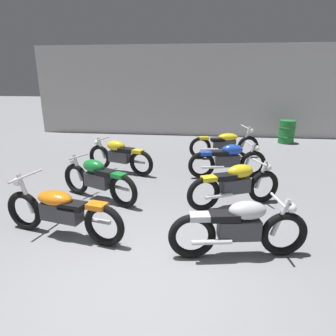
{
  "coord_description": "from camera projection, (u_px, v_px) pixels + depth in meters",
  "views": [
    {
      "loc": [
        0.76,
        -3.04,
        2.49
      ],
      "look_at": [
        0.0,
        3.04,
        0.55
      ],
      "focal_mm": 31.94,
      "sensor_mm": 36.0,
      "label": 1
    }
  ],
  "objects": [
    {
      "name": "motorcycle_right_row_2",
      "position": [
        228.0,
        160.0,
        7.38
      ],
      "size": [
        1.95,
        0.64,
        0.88
      ],
      "color": "black",
      "rests_on": "ground"
    },
    {
      "name": "motorcycle_right_row_3",
      "position": [
        225.0,
        144.0,
        9.12
      ],
      "size": [
        2.14,
        0.8,
        0.97
      ],
      "color": "black",
      "rests_on": "ground"
    },
    {
      "name": "ground_plane",
      "position": [
        138.0,
        283.0,
        3.72
      ],
      "size": [
        60.0,
        60.0,
        0.0
      ],
      "primitive_type": "plane",
      "color": "gray"
    },
    {
      "name": "motorcycle_left_row_1",
      "position": [
        98.0,
        179.0,
        6.04
      ],
      "size": [
        1.84,
        0.92,
        0.88
      ],
      "color": "black",
      "rests_on": "ground"
    },
    {
      "name": "motorcycle_left_row_2",
      "position": [
        119.0,
        156.0,
        7.75
      ],
      "size": [
        1.9,
        0.77,
        0.88
      ],
      "color": "black",
      "rests_on": "ground"
    },
    {
      "name": "back_wall",
      "position": [
        188.0,
        91.0,
        12.17
      ],
      "size": [
        12.7,
        0.24,
        3.6
      ],
      "primitive_type": "cube",
      "color": "#BCBAB7",
      "rests_on": "ground"
    },
    {
      "name": "motorcycle_left_row_0",
      "position": [
        61.0,
        211.0,
        4.65
      ],
      "size": [
        2.14,
        0.75,
        0.97
      ],
      "color": "black",
      "rests_on": "ground"
    },
    {
      "name": "motorcycle_right_row_1",
      "position": [
        235.0,
        184.0,
        5.74
      ],
      "size": [
        1.84,
        0.91,
        0.88
      ],
      "color": "black",
      "rests_on": "ground"
    },
    {
      "name": "motorcycle_right_row_0",
      "position": [
        240.0,
        227.0,
        4.13
      ],
      "size": [
        1.96,
        0.61,
        0.88
      ],
      "color": "black",
      "rests_on": "ground"
    },
    {
      "name": "oil_drum",
      "position": [
        287.0,
        132.0,
        11.1
      ],
      "size": [
        0.59,
        0.59,
        0.85
      ],
      "color": "#1E722D",
      "rests_on": "ground"
    }
  ]
}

